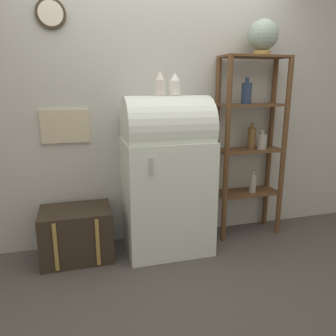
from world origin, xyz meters
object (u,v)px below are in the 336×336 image
refrigerator (167,174)px  vase_center (175,85)px  globe (263,36)px  vase_left (160,84)px  suitcase_trunk (77,234)px

refrigerator → vase_center: 0.78m
vase_center → globe: bearing=5.2°
vase_left → suitcase_trunk: bearing=178.2°
globe → vase_left: (-0.98, -0.08, -0.43)m
globe → vase_center: bearing=-174.8°
globe → vase_center: (-0.86, -0.08, -0.43)m
globe → vase_center: globe is taller
suitcase_trunk → globe: globe is taller
vase_left → vase_center: bearing=1.5°
suitcase_trunk → globe: 2.43m
refrigerator → vase_left: (-0.06, 0.01, 0.78)m
suitcase_trunk → vase_left: (0.75, -0.02, 1.27)m
globe → vase_left: bearing=-175.2°
vase_center → suitcase_trunk: bearing=178.7°
suitcase_trunk → refrigerator: bearing=-2.2°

